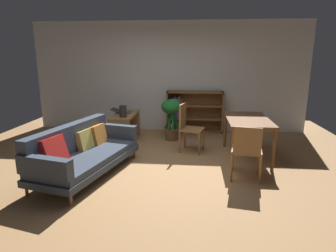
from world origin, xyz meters
The scene contains 11 objects.
ground_plane centered at (0.00, 0.00, 0.00)m, with size 8.16×8.16×0.00m, color #A87A4C.
back_wall_panel centered at (0.00, 2.70, 1.35)m, with size 6.80×0.10×2.70m, color silver.
fabric_couch centered at (-1.11, -0.34, 0.38)m, with size 1.30×2.17×0.80m.
media_console centered at (-0.87, 1.50, 0.31)m, with size 0.47×1.07×0.62m.
open_laptop centered at (-0.95, 1.67, 0.65)m, with size 0.45×0.34×0.09m.
desk_speaker centered at (-0.81, 1.19, 0.74)m, with size 0.15×0.15×0.24m.
potted_floor_plant centered at (0.16, 1.74, 0.62)m, with size 0.48×0.48×0.94m.
dining_table centered at (1.65, 0.69, 0.67)m, with size 0.76×1.34×0.75m.
dining_chair_near centered at (1.47, -0.34, 0.50)m, with size 0.52×0.50×0.86m.
dining_chair_far centered at (0.55, 0.97, 0.53)m, with size 0.52×0.50×0.96m.
bookshelf centered at (0.57, 2.52, 0.49)m, with size 1.38×0.31×1.02m.
Camera 1 is at (0.66, -4.58, 1.87)m, focal length 30.81 mm.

